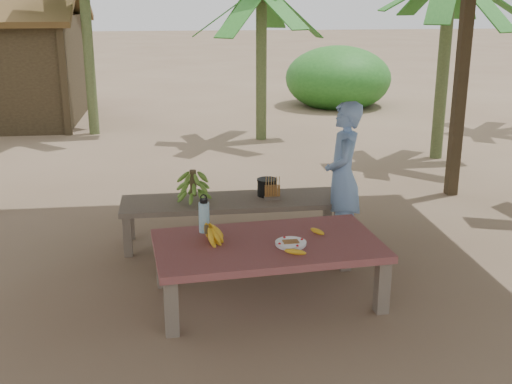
{
  "coord_description": "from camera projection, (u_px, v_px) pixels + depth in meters",
  "views": [
    {
      "loc": [
        -0.56,
        -5.02,
        2.41
      ],
      "look_at": [
        0.07,
        0.12,
        0.8
      ],
      "focal_mm": 45.0,
      "sensor_mm": 36.0,
      "label": 1
    }
  ],
  "objects": [
    {
      "name": "ground",
      "position": [
        250.0,
        284.0,
        5.54
      ],
      "size": [
        80.0,
        80.0,
        0.0
      ],
      "primitive_type": "plane",
      "color": "brown",
      "rests_on": "ground"
    },
    {
      "name": "work_table",
      "position": [
        268.0,
        250.0,
        5.16
      ],
      "size": [
        1.89,
        1.16,
        0.5
      ],
      "rotation": [
        0.0,
        0.0,
        0.09
      ],
      "color": "brown",
      "rests_on": "ground"
    },
    {
      "name": "bench",
      "position": [
        233.0,
        205.0,
        6.38
      ],
      "size": [
        2.21,
        0.63,
        0.45
      ],
      "rotation": [
        0.0,
        0.0,
        0.01
      ],
      "color": "brown",
      "rests_on": "ground"
    },
    {
      "name": "ripe_banana_bunch",
      "position": [
        207.0,
        233.0,
        5.1
      ],
      "size": [
        0.31,
        0.28,
        0.16
      ],
      "primitive_type": null,
      "rotation": [
        0.0,
        0.0,
        0.23
      ],
      "color": "gold",
      "rests_on": "work_table"
    },
    {
      "name": "plate",
      "position": [
        291.0,
        244.0,
        5.06
      ],
      "size": [
        0.25,
        0.25,
        0.04
      ],
      "color": "white",
      "rests_on": "work_table"
    },
    {
      "name": "loose_banana_front",
      "position": [
        295.0,
        252.0,
        4.89
      ],
      "size": [
        0.17,
        0.05,
        0.04
      ],
      "primitive_type": "ellipsoid",
      "rotation": [
        0.0,
        0.0,
        1.52
      ],
      "color": "gold",
      "rests_on": "work_table"
    },
    {
      "name": "loose_banana_side",
      "position": [
        317.0,
        231.0,
        5.31
      ],
      "size": [
        0.13,
        0.12,
        0.04
      ],
      "primitive_type": "ellipsoid",
      "rotation": [
        0.0,
        0.0,
        0.89
      ],
      "color": "gold",
      "rests_on": "work_table"
    },
    {
      "name": "water_flask",
      "position": [
        204.0,
        216.0,
        5.32
      ],
      "size": [
        0.09,
        0.09,
        0.33
      ],
      "color": "#3E9EC2",
      "rests_on": "work_table"
    },
    {
      "name": "green_banana_stalk",
      "position": [
        193.0,
        185.0,
        6.27
      ],
      "size": [
        0.29,
        0.29,
        0.33
      ],
      "primitive_type": null,
      "rotation": [
        0.0,
        0.0,
        0.01
      ],
      "color": "#598C2D",
      "rests_on": "bench"
    },
    {
      "name": "cooking_pot",
      "position": [
        267.0,
        188.0,
        6.46
      ],
      "size": [
        0.2,
        0.2,
        0.17
      ],
      "primitive_type": "cylinder",
      "color": "black",
      "rests_on": "bench"
    },
    {
      "name": "skewer_rack",
      "position": [
        272.0,
        188.0,
        6.33
      ],
      "size": [
        0.18,
        0.08,
        0.24
      ],
      "primitive_type": null,
      "rotation": [
        0.0,
        0.0,
        0.01
      ],
      "color": "#A57F47",
      "rests_on": "bench"
    },
    {
      "name": "woman",
      "position": [
        343.0,
        177.0,
        6.15
      ],
      "size": [
        0.45,
        0.59,
        1.45
      ],
      "primitive_type": "imported",
      "rotation": [
        0.0,
        0.0,
        -1.79
      ],
      "color": "#698EC8",
      "rests_on": "ground"
    },
    {
      "name": "banana_plant_n",
      "position": [
        261.0,
        3.0,
        10.42
      ],
      "size": [
        1.8,
        1.8,
        2.73
      ],
      "color": "#596638",
      "rests_on": "ground"
    }
  ]
}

